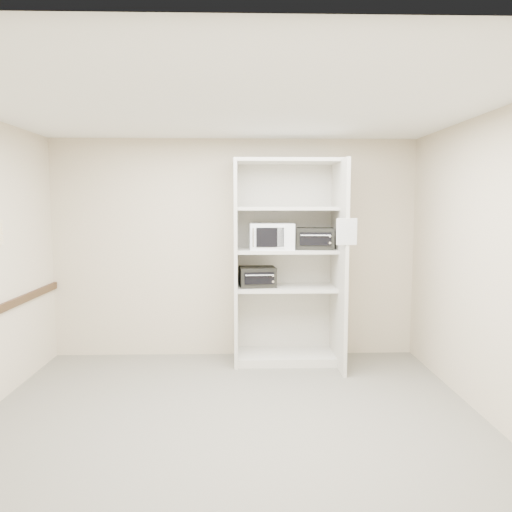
{
  "coord_description": "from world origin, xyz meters",
  "views": [
    {
      "loc": [
        0.1,
        -4.2,
        1.89
      ],
      "look_at": [
        0.25,
        1.28,
        1.33
      ],
      "focal_mm": 35.0,
      "sensor_mm": 36.0,
      "label": 1
    }
  ],
  "objects_px": {
    "microwave": "(271,236)",
    "toaster_oven_lower": "(257,277)",
    "toaster_oven_upper": "(315,238)",
    "shelving_unit": "(290,269)"
  },
  "relations": [
    {
      "from": "microwave",
      "to": "toaster_oven_lower",
      "type": "xyz_separation_m",
      "value": [
        -0.16,
        0.03,
        -0.49
      ]
    },
    {
      "from": "toaster_oven_upper",
      "to": "toaster_oven_lower",
      "type": "relative_size",
      "value": 1.04
    },
    {
      "from": "shelving_unit",
      "to": "toaster_oven_lower",
      "type": "distance_m",
      "value": 0.4
    },
    {
      "from": "microwave",
      "to": "toaster_oven_upper",
      "type": "bearing_deg",
      "value": -1.13
    },
    {
      "from": "microwave",
      "to": "toaster_oven_lower",
      "type": "bearing_deg",
      "value": 166.15
    },
    {
      "from": "microwave",
      "to": "toaster_oven_lower",
      "type": "height_order",
      "value": "microwave"
    },
    {
      "from": "toaster_oven_upper",
      "to": "toaster_oven_lower",
      "type": "xyz_separation_m",
      "value": [
        -0.68,
        0.03,
        -0.46
      ]
    },
    {
      "from": "microwave",
      "to": "toaster_oven_lower",
      "type": "distance_m",
      "value": 0.51
    },
    {
      "from": "toaster_oven_lower",
      "to": "shelving_unit",
      "type": "bearing_deg",
      "value": -4.22
    },
    {
      "from": "toaster_oven_upper",
      "to": "toaster_oven_lower",
      "type": "height_order",
      "value": "toaster_oven_upper"
    }
  ]
}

